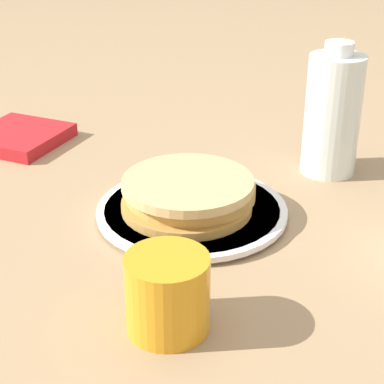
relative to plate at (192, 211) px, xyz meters
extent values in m
plane|color=#9E7F5B|center=(-0.02, -0.03, -0.01)|extent=(4.00, 4.00, 0.00)
cylinder|color=white|center=(0.00, 0.00, 0.00)|extent=(0.21, 0.21, 0.01)
cylinder|color=white|center=(0.00, 0.00, 0.00)|extent=(0.23, 0.23, 0.01)
cylinder|color=#BD8C42|center=(0.00, -0.01, 0.01)|extent=(0.16, 0.16, 0.01)
cylinder|color=tan|center=(-0.01, 0.01, 0.02)|extent=(0.16, 0.16, 0.02)
cylinder|color=tan|center=(0.00, 0.00, 0.04)|extent=(0.16, 0.16, 0.01)
cylinder|color=orange|center=(0.07, -0.20, 0.03)|extent=(0.08, 0.08, 0.08)
cylinder|color=silver|center=(0.11, 0.20, 0.08)|extent=(0.08, 0.08, 0.17)
cylinder|color=white|center=(0.11, 0.20, 0.17)|extent=(0.04, 0.04, 0.02)
cube|color=red|center=(-0.35, 0.10, 0.00)|extent=(0.13, 0.14, 0.02)
camera|label=1|loc=(0.30, -0.62, 0.37)|focal=60.00mm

